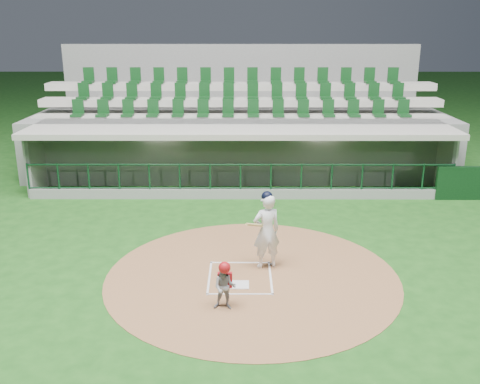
% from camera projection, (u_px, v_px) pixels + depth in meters
% --- Properties ---
extents(ground, '(120.00, 120.00, 0.00)m').
position_uv_depth(ground, '(240.00, 273.00, 13.37)').
color(ground, '#174814').
rests_on(ground, ground).
extents(dirt_circle, '(7.20, 7.20, 0.01)m').
position_uv_depth(dirt_circle, '(252.00, 276.00, 13.18)').
color(dirt_circle, brown).
rests_on(dirt_circle, ground).
extents(home_plate, '(0.43, 0.43, 0.02)m').
position_uv_depth(home_plate, '(240.00, 285.00, 12.70)').
color(home_plate, silver).
rests_on(home_plate, dirt_circle).
extents(batter_box_chalk, '(1.55, 1.80, 0.01)m').
position_uv_depth(batter_box_chalk, '(240.00, 277.00, 13.08)').
color(batter_box_chalk, silver).
rests_on(batter_box_chalk, ground).
extents(dugout_structure, '(16.40, 3.70, 3.00)m').
position_uv_depth(dugout_structure, '(245.00, 160.00, 20.54)').
color(dugout_structure, slate).
rests_on(dugout_structure, ground).
extents(seating_deck, '(17.00, 6.72, 5.15)m').
position_uv_depth(seating_deck, '(241.00, 133.00, 23.35)').
color(seating_deck, slate).
rests_on(seating_deck, ground).
extents(batter, '(0.95, 0.98, 2.03)m').
position_uv_depth(batter, '(266.00, 230.00, 13.36)').
color(batter, white).
rests_on(batter, dirt_circle).
extents(catcher, '(0.53, 0.44, 1.10)m').
position_uv_depth(catcher, '(225.00, 285.00, 11.50)').
color(catcher, gray).
rests_on(catcher, dirt_circle).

